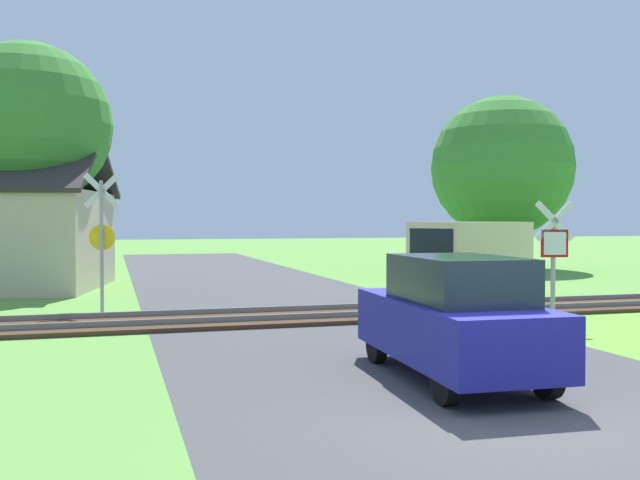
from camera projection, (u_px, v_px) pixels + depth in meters
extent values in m
plane|color=#5B933D|center=(519.00, 420.00, 8.15)|extent=(160.00, 160.00, 0.00)
cube|color=#424244|center=(442.00, 382.00, 10.07)|extent=(7.53, 80.00, 0.01)
cube|color=#422D1E|center=(312.00, 316.00, 16.62)|extent=(60.00, 2.60, 0.10)
cube|color=slate|center=(304.00, 308.00, 17.31)|extent=(60.00, 0.08, 0.12)
cube|color=slate|center=(320.00, 315.00, 15.93)|extent=(60.00, 0.08, 0.12)
cylinder|color=#9E9EA5|center=(553.00, 270.00, 15.44)|extent=(0.10, 0.10, 2.42)
cube|color=red|center=(554.00, 243.00, 15.36)|extent=(0.59, 0.15, 0.60)
cube|color=white|center=(555.00, 243.00, 15.34)|extent=(0.48, 0.11, 0.49)
cube|color=white|center=(555.00, 221.00, 15.35)|extent=(0.86, 0.21, 0.88)
cube|color=white|center=(555.00, 221.00, 15.35)|extent=(0.86, 0.21, 0.88)
cylinder|color=#9E9EA5|center=(102.00, 247.00, 17.52)|extent=(0.09, 0.09, 3.27)
cube|color=white|center=(102.00, 191.00, 17.54)|extent=(0.87, 0.18, 0.88)
cube|color=white|center=(102.00, 191.00, 17.54)|extent=(0.87, 0.18, 0.88)
cylinder|color=yellow|center=(102.00, 237.00, 17.57)|extent=(0.64, 0.14, 0.64)
cube|color=brown|center=(43.00, 161.00, 23.75)|extent=(0.58, 0.58, 1.10)
cylinder|color=#513823|center=(30.00, 237.00, 23.55)|extent=(0.39, 0.39, 3.45)
sphere|color=#3D8433|center=(29.00, 124.00, 23.45)|extent=(5.37, 5.37, 5.37)
cylinder|color=#513823|center=(501.00, 244.00, 34.13)|extent=(0.42, 0.42, 2.30)
sphere|color=#3D8433|center=(502.00, 167.00, 34.03)|extent=(6.75, 6.75, 6.75)
cube|color=beige|center=(472.00, 252.00, 22.49)|extent=(4.60, 3.61, 1.90)
cube|color=beige|center=(423.00, 272.00, 20.82)|extent=(1.45, 1.93, 0.90)
cube|color=#19232D|center=(431.00, 243.00, 21.05)|extent=(0.78, 1.45, 0.85)
cube|color=navy|center=(447.00, 261.00, 23.19)|extent=(3.37, 1.74, 0.16)
cylinder|color=black|center=(424.00, 283.00, 22.10)|extent=(0.69, 0.47, 0.68)
cylinder|color=black|center=(466.00, 286.00, 20.97)|extent=(0.69, 0.47, 0.68)
cylinder|color=black|center=(477.00, 278.00, 24.07)|extent=(0.69, 0.47, 0.68)
cylinder|color=black|center=(518.00, 281.00, 22.94)|extent=(0.69, 0.47, 0.68)
cube|color=navy|center=(452.00, 329.00, 10.26)|extent=(1.83, 4.07, 0.84)
cube|color=#19232D|center=(459.00, 279.00, 10.05)|extent=(1.50, 2.26, 0.64)
cylinder|color=black|center=(457.00, 341.00, 11.76)|extent=(0.21, 0.61, 0.60)
cylinder|color=black|center=(377.00, 344.00, 11.43)|extent=(0.21, 0.61, 0.60)
cylinder|color=black|center=(547.00, 375.00, 9.12)|extent=(0.21, 0.61, 0.60)
cylinder|color=black|center=(446.00, 381.00, 8.79)|extent=(0.21, 0.61, 0.60)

